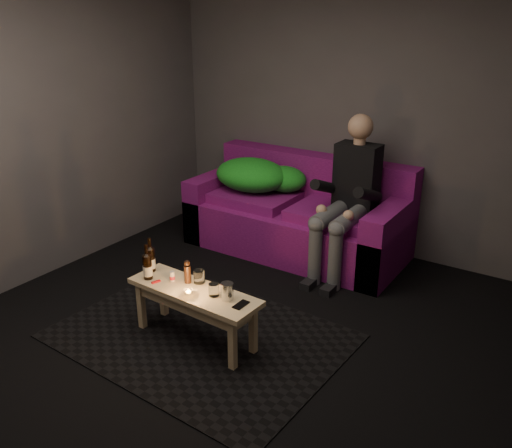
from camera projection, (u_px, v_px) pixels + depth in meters
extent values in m
plane|color=black|center=(216.00, 343.00, 3.96)|extent=(4.50, 4.50, 0.00)
plane|color=#4D4A4D|center=(354.00, 118.00, 5.22)|extent=(4.00, 0.00, 4.00)
plane|color=#4D4A4D|center=(21.00, 135.00, 4.51)|extent=(0.00, 4.50, 4.50)
cube|color=black|center=(200.00, 336.00, 4.04)|extent=(2.11, 1.57, 0.01)
cube|color=#640D5B|center=(296.00, 229.00, 5.42)|extent=(2.14, 0.96, 0.45)
cube|color=#640D5B|center=(315.00, 177.00, 5.54)|extent=(2.14, 0.24, 0.47)
cube|color=#640D5B|center=(219.00, 202.00, 5.88)|extent=(0.21, 0.96, 0.66)
cube|color=#640D5B|center=(389.00, 240.00, 4.89)|extent=(0.21, 0.96, 0.66)
cube|color=#640D5B|center=(256.00, 198.00, 5.51)|extent=(0.80, 0.64, 0.11)
cube|color=#640D5B|center=(336.00, 215.00, 5.05)|extent=(0.80, 0.64, 0.11)
ellipsoid|color=#18851F|center=(252.00, 175.00, 5.52)|extent=(0.77, 0.60, 0.32)
ellipsoid|color=#18851F|center=(284.00, 179.00, 5.50)|extent=(0.47, 0.38, 0.26)
ellipsoid|color=#18851F|center=(240.00, 175.00, 5.77)|extent=(0.34, 0.28, 0.17)
cube|color=black|center=(357.00, 176.00, 4.93)|extent=(0.38, 0.24, 0.59)
sphere|color=tan|center=(361.00, 127.00, 4.76)|extent=(0.22, 0.22, 0.22)
cylinder|color=#4B4F55|center=(330.00, 215.00, 4.83)|extent=(0.15, 0.53, 0.15)
cylinder|color=#4B4F55|center=(350.00, 219.00, 4.73)|extent=(0.15, 0.53, 0.15)
cylinder|color=#4B4F55|center=(315.00, 255.00, 4.74)|extent=(0.12, 0.12, 0.55)
cylinder|color=#4B4F55|center=(335.00, 260.00, 4.64)|extent=(0.12, 0.12, 0.55)
cube|color=black|center=(310.00, 282.00, 4.78)|extent=(0.10, 0.24, 0.06)
cube|color=black|center=(330.00, 288.00, 4.68)|extent=(0.10, 0.24, 0.06)
cube|color=tan|center=(194.00, 292.00, 3.85)|extent=(1.04, 0.37, 0.04)
cube|color=tan|center=(194.00, 300.00, 3.88)|extent=(0.90, 0.29, 0.09)
cube|color=tan|center=(141.00, 306.00, 4.08)|extent=(0.05, 0.05, 0.38)
cube|color=tan|center=(163.00, 294.00, 4.26)|extent=(0.05, 0.05, 0.38)
cube|color=tan|center=(233.00, 345.00, 3.60)|extent=(0.05, 0.05, 0.38)
cube|color=tan|center=(253.00, 329.00, 3.78)|extent=(0.05, 0.05, 0.38)
cylinder|color=black|center=(151.00, 260.00, 4.09)|extent=(0.06, 0.06, 0.18)
cylinder|color=white|center=(151.00, 263.00, 4.10)|extent=(0.07, 0.07, 0.08)
cone|color=black|center=(150.00, 247.00, 4.05)|extent=(0.06, 0.06, 0.03)
cylinder|color=black|center=(149.00, 244.00, 4.04)|extent=(0.02, 0.02, 0.09)
cylinder|color=black|center=(148.00, 267.00, 3.97)|extent=(0.07, 0.07, 0.18)
cylinder|color=white|center=(148.00, 271.00, 3.98)|extent=(0.07, 0.07, 0.08)
cone|color=black|center=(146.00, 254.00, 3.93)|extent=(0.07, 0.07, 0.03)
cylinder|color=black|center=(146.00, 250.00, 3.92)|extent=(0.03, 0.03, 0.09)
cylinder|color=silver|center=(172.00, 276.00, 3.95)|extent=(0.04, 0.04, 0.08)
cylinder|color=black|center=(188.00, 274.00, 3.92)|extent=(0.06, 0.06, 0.13)
cylinder|color=white|center=(199.00, 276.00, 3.93)|extent=(0.10, 0.10, 0.10)
cylinder|color=white|center=(189.00, 293.00, 3.74)|extent=(0.06, 0.06, 0.05)
sphere|color=orange|center=(188.00, 292.00, 3.74)|extent=(0.02, 0.02, 0.02)
cylinder|color=white|center=(214.00, 290.00, 3.75)|extent=(0.08, 0.08, 0.09)
cylinder|color=silver|center=(227.00, 291.00, 3.70)|extent=(0.10, 0.10, 0.12)
cube|color=black|center=(241.00, 305.00, 3.64)|extent=(0.07, 0.13, 0.01)
cube|color=red|center=(156.00, 282.00, 3.94)|extent=(0.04, 0.07, 0.01)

